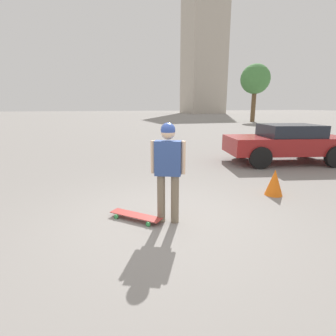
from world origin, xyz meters
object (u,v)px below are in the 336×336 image
skateboard (136,216)px  car_parked_near (287,142)px  person (168,164)px  traffic_cone (274,182)px

skateboard → car_parked_near: bearing=-106.8°
person → car_parked_near: (5.49, 3.30, -0.30)m
skateboard → car_parked_near: car_parked_near is taller
car_parked_near → traffic_cone: size_ratio=7.45×
skateboard → traffic_cone: 3.23m
car_parked_near → traffic_cone: car_parked_near is taller
car_parked_near → person: bearing=45.5°
person → car_parked_near: 6.41m
person → skateboard: bearing=179.7°
person → traffic_cone: size_ratio=2.90×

